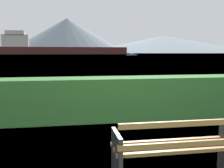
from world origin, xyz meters
TOP-DOWN VIEW (x-y plane):
  - water_surface at (0.00, 309.21)m, footprint 620.00×620.00m
  - park_bench at (0.00, -0.06)m, footprint 1.64×0.57m
  - hedge_row at (0.00, 3.22)m, footprint 8.47×0.86m
  - cargo_ship_large at (-14.29, 210.39)m, footprint 107.08×21.89m
  - fishing_boat_near at (30.90, 125.80)m, footprint 5.64×2.38m
  - distant_hills at (-56.57, 570.06)m, footprint 929.75×467.28m

SIDE VIEW (x-z plane):
  - water_surface at x=0.00m, z-range 0.00..0.00m
  - park_bench at x=0.00m, z-range -0.01..0.86m
  - fishing_boat_near at x=30.90m, z-range -0.15..1.00m
  - hedge_row at x=0.00m, z-range 0.00..1.04m
  - cargo_ship_large at x=-14.29m, z-range -3.91..13.81m
  - distant_hills at x=-56.57m, z-range -11.36..65.61m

